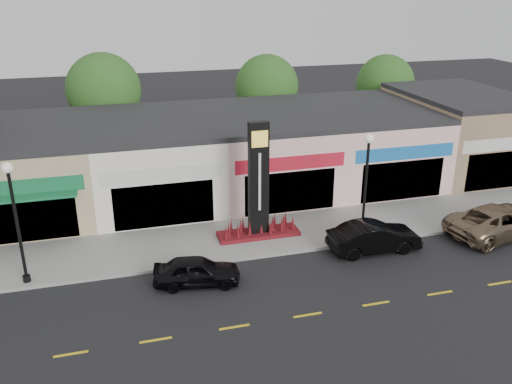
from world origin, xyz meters
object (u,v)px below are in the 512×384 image
at_px(car_black_sedan, 197,271).
at_px(car_black_conv, 374,237).
at_px(lamp_east_near, 366,177).
at_px(lamp_west_near, 15,212).
at_px(car_gold_suv, 499,221).
at_px(pylon_sign, 258,197).

bearing_deg(car_black_sedan, car_black_conv, -75.37).
bearing_deg(lamp_east_near, car_black_sedan, -167.44).
relative_size(lamp_west_near, car_black_conv, 1.21).
xyz_separation_m(lamp_east_near, car_gold_suv, (7.10, -1.35, -2.67)).
xyz_separation_m(lamp_east_near, pylon_sign, (-5.00, 1.70, -1.20)).
bearing_deg(lamp_west_near, car_black_sedan, -15.34).
relative_size(car_black_sedan, car_gold_suv, 0.65).
height_order(lamp_east_near, car_black_sedan, lamp_east_near).
distance_m(pylon_sign, car_gold_suv, 12.57).
height_order(lamp_east_near, pylon_sign, pylon_sign).
xyz_separation_m(lamp_east_near, car_black_conv, (0.04, -1.22, -2.73)).
relative_size(lamp_east_near, car_black_conv, 1.21).
xyz_separation_m(lamp_west_near, car_black_sedan, (7.17, -1.97, -2.83)).
distance_m(car_black_sedan, car_gold_suv, 15.95).
distance_m(lamp_west_near, car_gold_suv, 23.30).
bearing_deg(car_black_sedan, lamp_east_near, -67.65).
bearing_deg(car_gold_suv, lamp_east_near, 69.56).
relative_size(pylon_sign, car_black_sedan, 1.59).
relative_size(pylon_sign, car_gold_suv, 1.03).
relative_size(lamp_west_near, lamp_east_near, 1.00).
bearing_deg(car_black_sedan, lamp_west_near, 84.44).
bearing_deg(car_black_conv, car_black_sedan, 95.89).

